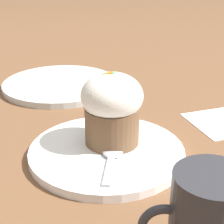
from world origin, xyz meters
The scene contains 5 objects.
ground_plane centered at (0.00, 0.00, 0.00)m, with size 4.00×4.00×0.00m, color brown.
dessert_plate centered at (0.00, 0.00, 0.01)m, with size 0.23×0.23×0.01m.
carrot_cake centered at (-0.01, -0.02, 0.07)m, with size 0.09×0.09×0.11m.
spoon centered at (-0.01, 0.03, 0.02)m, with size 0.03×0.10×0.01m.
side_plate centered at (0.11, -0.29, 0.01)m, with size 0.25×0.25×0.01m.
Camera 1 is at (-0.02, 0.47, 0.28)m, focal length 60.00 mm.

